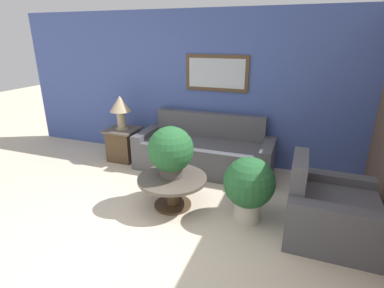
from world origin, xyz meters
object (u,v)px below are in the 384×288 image
Objects in this scene: armchair at (328,211)px; couch_main at (204,152)px; potted_plant_on_table at (171,151)px; side_table at (123,144)px; table_lamp at (120,107)px; potted_plant_floor at (249,186)px; coffee_table at (172,185)px.

couch_main is at bearing 57.28° from armchair.
couch_main is 3.38× the size of potted_plant_on_table.
couch_main is at bearing 3.79° from side_table.
couch_main is 3.80× the size of table_lamp.
potted_plant_on_table is (1.48, -1.16, 0.48)m from side_table.
armchair is at bearing 0.60° from potted_plant_floor.
couch_main reaches higher than coffee_table.
coffee_table is 1.55× the size of side_table.
armchair is 1.91m from coffee_table.
coffee_table is at bearing -91.00° from couch_main.
side_table is 0.98× the size of table_lamp.
potted_plant_on_table is at bearing 128.84° from coffee_table.
couch_main is 1.53m from side_table.
potted_plant_floor is (2.50, -1.16, -0.53)m from table_lamp.
coffee_table is (-1.91, -0.04, 0.01)m from armchair.
table_lamp reaches higher than potted_plant_on_table.
potted_plant_floor is at bearing -24.77° from side_table.
potted_plant_floor is at bearing 91.37° from armchair.
couch_main is at bearing 127.83° from potted_plant_floor.
armchair is 0.92m from potted_plant_floor.
potted_plant_floor is at bearing -52.17° from couch_main.
side_table is 0.72× the size of potted_plant_floor.
potted_plant_on_table reaches higher than couch_main.
armchair is 1.99m from potted_plant_on_table.
table_lamp reaches higher than armchair.
side_table is at bearing 0.00° from table_lamp.
potted_plant_on_table is at bearing -179.96° from potted_plant_floor.
couch_main is 2.26m from armchair.
couch_main is 1.29m from coffee_table.
potted_plant_floor reaches higher than side_table.
side_table is (-1.51, 1.19, -0.01)m from coffee_table.
table_lamp is 0.73× the size of potted_plant_floor.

